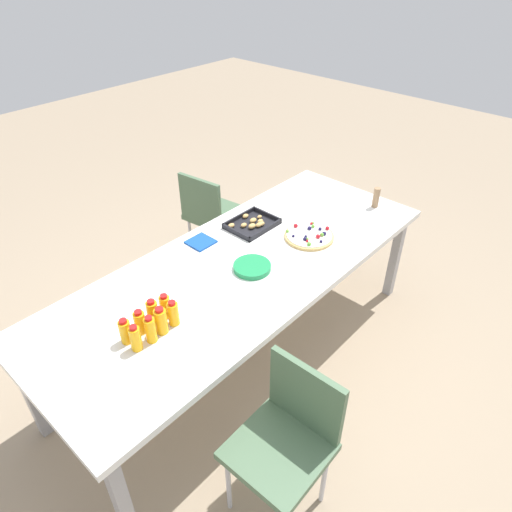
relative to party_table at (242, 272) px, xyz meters
The scene contains 17 objects.
ground_plane 0.67m from the party_table, ahead, with size 12.00×12.00×0.00m, color gray.
party_table is the anchor object (origin of this frame).
chair_far_right 1.04m from the party_table, 57.59° to the left, with size 0.45×0.45×0.83m.
chair_near_left 0.99m from the party_table, 124.63° to the right, with size 0.41×0.41×0.83m.
juice_bottle_0 0.82m from the party_table, behind, with size 0.05×0.05×0.14m.
juice_bottle_1 0.74m from the party_table, behind, with size 0.05×0.05×0.15m.
juice_bottle_2 0.67m from the party_table, behind, with size 0.06×0.06×0.15m.
juice_bottle_3 0.60m from the party_table, behind, with size 0.05×0.05×0.14m.
juice_bottle_4 0.81m from the party_table, behind, with size 0.05×0.05×0.14m.
juice_bottle_5 0.73m from the party_table, behind, with size 0.06×0.06×0.13m.
juice_bottle_6 0.66m from the party_table, behind, with size 0.06×0.06×0.15m.
juice_bottle_7 0.58m from the party_table, behind, with size 0.05×0.05×0.14m.
fruit_pizza 0.51m from the party_table, 13.61° to the right, with size 0.31×0.31×0.05m.
snack_tray 0.43m from the party_table, 35.09° to the left, with size 0.31×0.25×0.04m.
plate_stack 0.10m from the party_table, 85.49° to the right, with size 0.22×0.22×0.03m.
napkin_stack 0.35m from the party_table, 91.64° to the left, with size 0.15×0.15×0.01m, color #194CA5.
cardboard_tube 1.14m from the party_table, 11.23° to the right, with size 0.04×0.04×0.14m, color #9E7A56.
Camera 1 is at (-1.53, -1.50, 2.33)m, focal length 32.33 mm.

